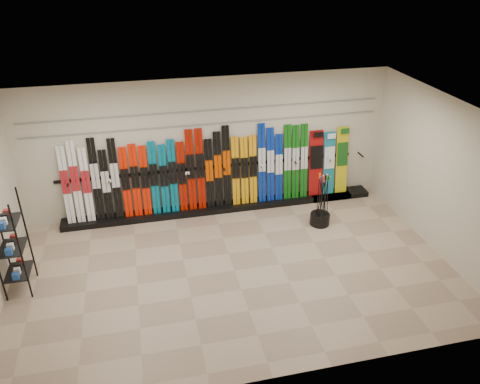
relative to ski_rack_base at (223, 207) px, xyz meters
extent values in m
plane|color=gray|center=(-0.22, -2.28, -0.06)|extent=(8.00, 8.00, 0.00)
plane|color=beige|center=(-0.22, 0.22, 1.44)|extent=(8.00, 0.00, 8.00)
plane|color=beige|center=(3.78, -2.28, 1.44)|extent=(0.00, 5.00, 5.00)
plane|color=silver|center=(-0.22, -2.28, 2.94)|extent=(8.00, 8.00, 0.00)
cube|color=black|center=(0.00, 0.00, 0.00)|extent=(8.00, 0.40, 0.12)
cube|color=white|center=(-3.27, 0.06, 0.90)|extent=(0.17, 0.24, 1.68)
cube|color=white|center=(-3.07, 0.07, 0.95)|extent=(0.17, 0.25, 1.78)
cube|color=white|center=(-2.87, 0.06, 0.86)|extent=(0.17, 0.23, 1.61)
cube|color=black|center=(-2.67, 0.07, 0.96)|extent=(0.17, 0.25, 1.80)
cube|color=black|center=(-2.48, 0.05, 0.82)|extent=(0.17, 0.22, 1.53)
cube|color=black|center=(-2.28, 0.07, 0.94)|extent=(0.17, 0.25, 1.75)
cube|color=red|center=(-2.07, 0.05, 0.84)|extent=(0.17, 0.22, 1.55)
cube|color=red|center=(-1.87, 0.06, 0.86)|extent=(0.17, 0.23, 1.60)
cube|color=red|center=(-1.67, 0.05, 0.83)|extent=(0.17, 0.22, 1.55)
cube|color=#01627F|center=(-1.47, 0.06, 0.87)|extent=(0.17, 0.23, 1.62)
cube|color=#01627F|center=(-1.27, 0.05, 0.83)|extent=(0.17, 0.22, 1.54)
cube|color=#01627F|center=(-1.07, 0.06, 0.88)|extent=(0.17, 0.23, 1.63)
cube|color=#9F0E00|center=(-0.88, 0.05, 0.84)|extent=(0.17, 0.22, 1.56)
cube|color=#9F0E00|center=(-0.68, 0.07, 0.96)|extent=(0.17, 0.26, 1.81)
cube|color=#9F0E00|center=(-0.47, 0.07, 0.97)|extent=(0.17, 0.26, 1.81)
cube|color=black|center=(-0.27, 0.05, 0.84)|extent=(0.17, 0.22, 1.57)
cube|color=black|center=(-0.07, 0.06, 0.92)|extent=(0.17, 0.24, 1.71)
cube|color=black|center=(0.12, 0.07, 0.97)|extent=(0.17, 0.26, 1.83)
cube|color=orange|center=(0.32, 0.05, 0.84)|extent=(0.17, 0.22, 1.57)
cube|color=orange|center=(0.52, 0.05, 0.83)|extent=(0.17, 0.22, 1.55)
cube|color=orange|center=(0.72, 0.05, 0.85)|extent=(0.17, 0.22, 1.57)
cube|color=#072693|center=(0.92, 0.07, 0.97)|extent=(0.17, 0.26, 1.81)
cube|color=#072693|center=(1.13, 0.06, 0.91)|extent=(0.17, 0.24, 1.71)
cube|color=#072693|center=(1.32, 0.05, 0.83)|extent=(0.17, 0.22, 1.55)
cube|color=#0F5C11|center=(1.53, 0.07, 0.93)|extent=(0.17, 0.25, 1.74)
cube|color=#0F5C11|center=(1.72, 0.06, 0.92)|extent=(0.17, 0.24, 1.71)
cube|color=#0F5C11|center=(1.92, 0.06, 0.92)|extent=(0.17, 0.25, 1.73)
cube|color=#990C0C|center=(2.23, 0.08, 0.83)|extent=(0.32, 0.24, 1.55)
cube|color=#14728C|center=(2.54, 0.07, 0.80)|extent=(0.28, 0.23, 1.48)
cube|color=gold|center=(2.87, 0.08, 0.85)|extent=(0.29, 0.24, 1.58)
cube|color=black|center=(-3.97, -1.91, 0.85)|extent=(0.40, 0.60, 1.83)
cylinder|color=black|center=(1.92, -1.09, 0.07)|extent=(0.42, 0.42, 0.25)
cylinder|color=black|center=(1.88, -1.21, 0.55)|extent=(0.11, 0.15, 1.17)
cylinder|color=black|center=(1.86, -1.03, 0.55)|extent=(0.02, 0.05, 1.18)
cylinder|color=black|center=(1.83, -1.18, 0.55)|extent=(0.04, 0.07, 1.18)
cylinder|color=black|center=(2.01, -1.20, 0.55)|extent=(0.15, 0.15, 1.17)
cylinder|color=black|center=(1.88, -1.11, 0.55)|extent=(0.14, 0.12, 1.17)
cylinder|color=black|center=(1.89, -1.15, 0.55)|extent=(0.02, 0.12, 1.18)
cylinder|color=black|center=(1.91, -1.13, 0.55)|extent=(0.11, 0.13, 1.17)
cylinder|color=black|center=(1.97, -1.15, 0.55)|extent=(0.08, 0.14, 1.18)
cylinder|color=black|center=(1.97, -1.12, 0.55)|extent=(0.07, 0.09, 1.18)
cylinder|color=black|center=(1.99, -1.11, 0.55)|extent=(0.02, 0.14, 1.18)
cylinder|color=black|center=(2.00, -1.08, 0.55)|extent=(0.12, 0.04, 1.18)
cube|color=gray|center=(-0.22, 0.20, 1.94)|extent=(7.60, 0.02, 0.03)
cube|color=gray|center=(-0.22, 0.20, 2.24)|extent=(7.60, 0.02, 0.03)
camera|label=1|loc=(-1.70, -9.11, 5.31)|focal=35.00mm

